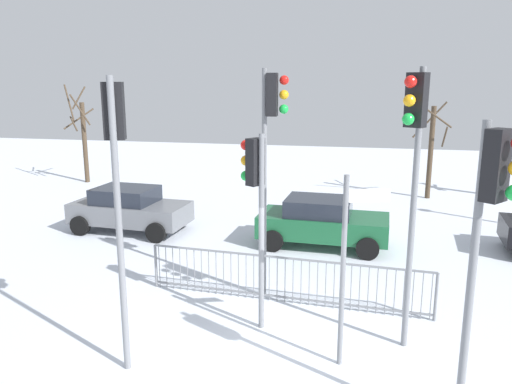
{
  "coord_description": "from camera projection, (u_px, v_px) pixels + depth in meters",
  "views": [
    {
      "loc": [
        1.54,
        -7.9,
        4.84
      ],
      "look_at": [
        -0.77,
        2.81,
        2.4
      ],
      "focal_mm": 34.8,
      "sensor_mm": 36.0,
      "label": 1
    }
  ],
  "objects": [
    {
      "name": "bare_tree_centre",
      "position": [
        83.0,
        137.0,
        23.98
      ],
      "size": [
        1.65,
        1.97,
        4.72
      ],
      "color": "#473828",
      "rests_on": "ground"
    },
    {
      "name": "traffic_light_mid_right",
      "position": [
        271.0,
        134.0,
        10.66
      ],
      "size": [
        0.57,
        0.33,
        5.12
      ],
      "rotation": [
        0.0,
        0.0,
        4.77
      ],
      "color": "slate",
      "rests_on": "ground"
    },
    {
      "name": "car_grey_far",
      "position": [
        129.0,
        209.0,
        16.28
      ],
      "size": [
        3.91,
        2.14,
        1.47
      ],
      "rotation": [
        0.0,
        0.0,
        -0.07
      ],
      "color": "slate",
      "rests_on": "ground"
    },
    {
      "name": "traffic_light_rear_right",
      "position": [
        256.0,
        187.0,
        9.49
      ],
      "size": [
        0.51,
        0.42,
        3.91
      ],
      "rotation": [
        0.0,
        0.0,
        1.04
      ],
      "color": "slate",
      "rests_on": "ground"
    },
    {
      "name": "traffic_light_mid_left",
      "position": [
        414.0,
        149.0,
        8.42
      ],
      "size": [
        0.42,
        0.51,
        5.09
      ],
      "rotation": [
        0.0,
        0.0,
        2.59
      ],
      "color": "slate",
      "rests_on": "ground"
    },
    {
      "name": "bare_tree_left",
      "position": [
        431.0,
        149.0,
        20.67
      ],
      "size": [
        1.42,
        1.44,
        4.03
      ],
      "color": "#473828",
      "rests_on": "ground"
    },
    {
      "name": "direction_sign_post",
      "position": [
        347.0,
        262.0,
        8.31
      ],
      "size": [
        0.76,
        0.3,
        3.38
      ],
      "rotation": [
        0.0,
        0.0,
        0.32
      ],
      "color": "slate",
      "rests_on": "ground"
    },
    {
      "name": "pedestrian_guard_railing",
      "position": [
        285.0,
        279.0,
        11.01
      ],
      "size": [
        6.39,
        0.5,
        1.07
      ],
      "rotation": [
        0.0,
        0.0,
        -0.07
      ],
      "color": "slate",
      "rests_on": "ground"
    },
    {
      "name": "car_green_trailing",
      "position": [
        322.0,
        221.0,
        14.8
      ],
      "size": [
        3.87,
        2.07,
        1.47
      ],
      "rotation": [
        0.0,
        0.0,
        -0.04
      ],
      "color": "#195933",
      "rests_on": "ground"
    },
    {
      "name": "traffic_light_rear_left",
      "position": [
        489.0,
        214.0,
        6.21
      ],
      "size": [
        0.48,
        0.45,
        4.39
      ],
      "rotation": [
        0.0,
        0.0,
        4.03
      ],
      "color": "slate",
      "rests_on": "ground"
    },
    {
      "name": "traffic_light_foreground_right",
      "position": [
        117.0,
        160.0,
        7.94
      ],
      "size": [
        0.37,
        0.55,
        4.94
      ],
      "rotation": [
        0.0,
        0.0,
        0.3
      ],
      "color": "slate",
      "rests_on": "ground"
    },
    {
      "name": "ground_plane",
      "position": [
        265.0,
        357.0,
        8.91
      ],
      "size": [
        60.0,
        60.0,
        0.0
      ],
      "primitive_type": "plane",
      "color": "silver"
    }
  ]
}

